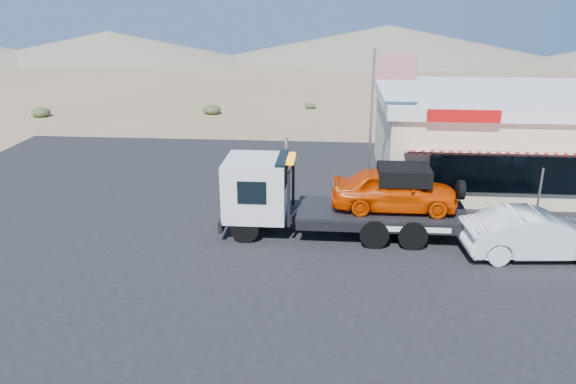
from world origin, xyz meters
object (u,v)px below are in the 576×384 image
at_px(white_sedan, 536,234).
at_px(jerky_store, 498,135).
at_px(tow_truck, 337,194).
at_px(flagpole, 378,113).

relative_size(white_sedan, jerky_store, 0.43).
relative_size(tow_truck, flagpole, 1.35).
distance_m(white_sedan, flagpole, 6.66).
distance_m(tow_truck, flagpole, 3.50).
bearing_deg(flagpole, white_sedan, -36.38).
xyz_separation_m(white_sedan, flagpole, (-4.79, 3.53, 3.00)).
bearing_deg(white_sedan, flagpole, 48.48).
bearing_deg(jerky_store, tow_truck, -136.03).
bearing_deg(jerky_store, flagpole, -141.21).
bearing_deg(flagpole, jerky_store, 38.79).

